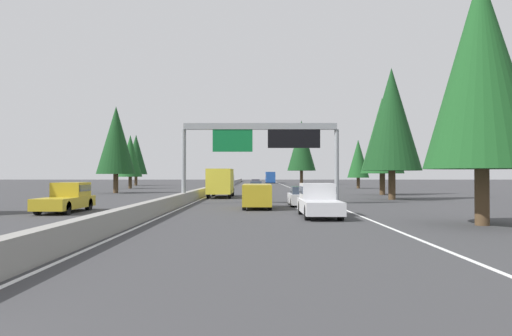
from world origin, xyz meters
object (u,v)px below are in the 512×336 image
Objects in this scene: sedan_far_left at (256,187)px; conifer_right_near at (392,119)px; box_truck_mid_center at (221,182)px; conifer_left_mid at (130,156)px; sedan_near_right at (301,197)px; sedan_near_center at (256,183)px; sign_gantry_overhead at (262,140)px; conifer_right_mid at (382,136)px; minivan_distant_b at (257,195)px; oncoming_near at (67,197)px; conifer_left_far at (136,155)px; bus_distant_a at (270,177)px; conifer_right_far at (358,159)px; conifer_left_near at (116,140)px; pickup_mid_right at (318,200)px; conifer_right_foreground at (481,70)px; conifer_right_distant at (301,146)px.

conifer_right_near is (-20.66, -12.92, 6.92)m from sedan_far_left.
box_truck_mid_center is 36.19m from conifer_left_mid.
conifer_right_near reaches higher than box_truck_mid_center.
sedan_near_right is 51.50m from conifer_left_mid.
sedan_far_left and sedan_near_center have the same top height.
conifer_right_mid reaches higher than sign_gantry_overhead.
minivan_distant_b is 12.47m from oncoming_near.
conifer_right_near is (11.82, -12.74, 6.66)m from minivan_distant_b.
conifer_right_near reaches higher than sedan_near_right.
conifer_right_near is at bearing -146.18° from conifer_left_far.
sign_gantry_overhead is at bearing 178.10° from bus_distant_a.
conifer_right_far is (16.18, -17.48, 4.40)m from sedan_far_left.
conifer_right_far is (45.72, -13.96, 4.40)m from sedan_near_right.
conifer_left_near is (22.67, 18.50, 1.59)m from sign_gantry_overhead.
box_truck_mid_center is 21.24m from oncoming_near.
minivan_distant_b is at bearing 177.96° from bus_distant_a.
bus_distant_a is (68.39, -3.77, 1.03)m from sedan_far_left.
oncoming_near is at bearing 77.77° from pickup_mid_right.
conifer_right_mid is at bearing -39.07° from sign_gantry_overhead.
box_truck_mid_center is 38.64m from conifer_right_far.
pickup_mid_right is 0.61× the size of conifer_left_mid.
conifer_right_mid is (10.66, -1.87, -0.68)m from conifer_right_near.
conifer_right_near is 1.12× the size of conifer_left_near.
minivan_distant_b is at bearing 28.37° from pickup_mid_right.
minivan_distant_b reaches higher than sedan_near_center.
conifer_right_foreground reaches higher than box_truck_mid_center.
pickup_mid_right is 15.93m from oncoming_near.
conifer_left_far is (58.19, 38.99, -0.91)m from conifer_right_near.
conifer_left_near is at bearing -168.97° from oncoming_near.
conifer_right_mid is 1.03× the size of conifer_left_far.
conifer_right_mid is (25.54, -26.71, 6.01)m from oncoming_near.
conifer_left_near is (27.68, 18.08, 5.81)m from minivan_distant_b.
conifer_right_distant is (-23.33, -6.64, 7.37)m from bus_distant_a.
sedan_near_center is (55.98, 3.68, 0.00)m from sedan_near_right.
sedan_far_left is at bearing 5.35° from pickup_mid_right.
sedan_far_left is 29.75m from sedan_near_right.
conifer_right_distant is at bearing 0.19° from conifer_right_foreground.
sedan_far_left is at bearing 0.30° from minivan_distant_b.
sedan_far_left is 0.79× the size of oncoming_near.
conifer_right_mid is at bearing -139.32° from conifer_left_far.
conifer_right_near is at bearing -61.04° from sign_gantry_overhead.
conifer_left_near is (30.73, 5.99, 5.85)m from oncoming_near.
sign_gantry_overhead reaches higher than sedan_far_left.
conifer_right_mid is (28.92, -11.14, 6.01)m from pickup_mid_right.
conifer_left_far is at bearing 10.91° from conifer_left_near.
box_truck_mid_center is (-84.40, 7.37, -0.11)m from bus_distant_a.
oncoming_near is (-19.53, 8.32, -0.70)m from box_truck_mid_center.
box_truck_mid_center is at bearing 175.36° from sedan_near_center.
conifer_left_mid is at bearing 27.22° from sign_gantry_overhead.
conifer_left_near is (-20.99, 35.39, 1.68)m from conifer_right_far.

